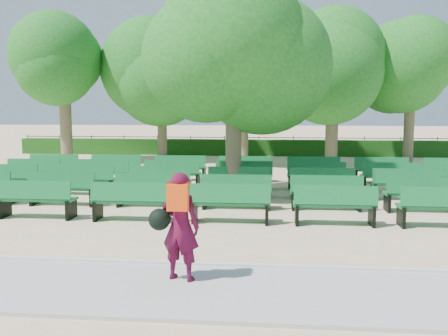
{
  "coord_description": "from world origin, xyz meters",
  "views": [
    {
      "loc": [
        1.76,
        -14.52,
        2.77
      ],
      "look_at": [
        0.46,
        -1.0,
        1.1
      ],
      "focal_mm": 40.0,
      "sensor_mm": 36.0,
      "label": 1
    }
  ],
  "objects": [
    {
      "name": "fence",
      "position": [
        0.0,
        14.4,
        0.0
      ],
      "size": [
        26.0,
        0.1,
        1.02
      ],
      "primitive_type": null,
      "color": "black",
      "rests_on": "ground"
    },
    {
      "name": "tree_line",
      "position": [
        0.0,
        10.0,
        0.0
      ],
      "size": [
        21.8,
        6.8,
        7.04
      ],
      "primitive_type": null,
      "color": "#227421",
      "rests_on": "ground"
    },
    {
      "name": "ground",
      "position": [
        0.0,
        0.0,
        0.0
      ],
      "size": [
        120.0,
        120.0,
        0.0
      ],
      "primitive_type": "plane",
      "color": "beige"
    },
    {
      "name": "curb",
      "position": [
        0.0,
        -6.25,
        0.05
      ],
      "size": [
        30.0,
        0.12,
        0.1
      ],
      "primitive_type": "cube",
      "color": "silver",
      "rests_on": "ground"
    },
    {
      "name": "bench_array",
      "position": [
        0.81,
        0.59,
        0.1
      ],
      "size": [
        1.93,
        0.65,
        1.21
      ],
      "rotation": [
        0.0,
        0.0,
        0.03
      ],
      "color": "#136E31",
      "rests_on": "ground"
    },
    {
      "name": "hedge",
      "position": [
        0.0,
        14.0,
        0.45
      ],
      "size": [
        26.0,
        0.7,
        0.9
      ],
      "primitive_type": "cube",
      "color": "#194B13",
      "rests_on": "ground"
    },
    {
      "name": "paving",
      "position": [
        0.0,
        -7.4,
        0.03
      ],
      "size": [
        30.0,
        2.2,
        0.06
      ],
      "primitive_type": "cube",
      "color": "#B0B1AC",
      "rests_on": "ground"
    },
    {
      "name": "person",
      "position": [
        0.33,
        -7.02,
        0.95
      ],
      "size": [
        0.85,
        0.56,
        1.71
      ],
      "rotation": [
        0.0,
        0.0,
        2.88
      ],
      "color": "#4F0B27",
      "rests_on": "ground"
    },
    {
      "name": "tree_among",
      "position": [
        0.6,
        0.59,
        4.32
      ],
      "size": [
        4.41,
        4.41,
        6.33
      ],
      "color": "brown",
      "rests_on": "ground"
    }
  ]
}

